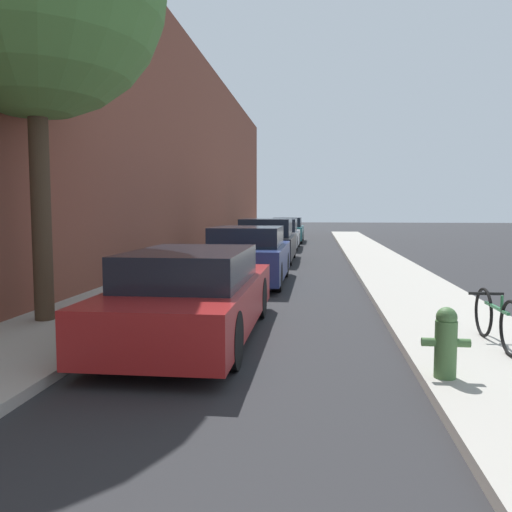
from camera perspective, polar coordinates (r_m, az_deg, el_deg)
The scene contains 11 objects.
ground_plane at distance 15.06m, azimuth 3.49°, elevation -1.86°, with size 120.00×120.00×0.00m, color #28282B.
sidewalk_left at distance 15.48m, azimuth -7.29°, elevation -1.48°, with size 2.00×52.00×0.12m.
sidewalk_right at distance 15.17m, azimuth 14.50°, elevation -1.73°, with size 2.00×52.00×0.12m.
building_facade_left at distance 15.92m, azimuth -12.30°, elevation 13.05°, with size 0.70×52.00×8.11m.
parked_car_red at distance 7.46m, azimuth -6.77°, elevation -4.21°, with size 1.72×4.68×1.26m.
parked_car_navy at distance 12.88m, azimuth -0.86°, elevation -0.01°, with size 1.83×4.12×1.40m.
parked_car_black at distance 18.35m, azimuth 1.18°, elevation 1.60°, with size 1.89×4.35×1.50m.
parked_car_silver at distance 24.19m, azimuth 2.51°, elevation 2.33°, with size 1.80×4.45×1.39m.
parked_car_teal at distance 29.37m, azimuth 3.46°, elevation 2.78°, with size 1.70×4.05×1.37m.
fire_hydrant at distance 5.67m, azimuth 19.88°, elevation -8.72°, with size 0.47×0.22×0.72m.
bicycle at distance 7.21m, azimuth 24.57°, elevation -6.21°, with size 0.44×1.61×0.66m.
Camera 1 is at (0.82, 1.07, 1.81)m, focal length 36.90 mm.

